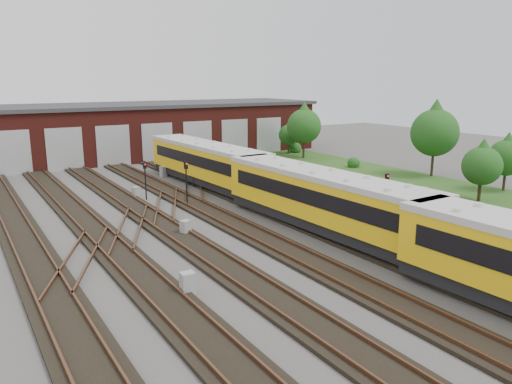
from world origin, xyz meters
TOP-DOWN VIEW (x-y plane):
  - ground at (0.00, 0.00)m, footprint 120.00×120.00m
  - track_network at (-0.17, 0.59)m, footprint 30.40×70.00m
  - maintenance_shed at (-0.01, 39.97)m, footprint 51.00×12.50m
  - grass_verge at (19.00, 10.00)m, footprint 8.00×55.00m
  - metro_train at (2.00, 3.60)m, footprint 3.63×48.72m
  - signal_mast_0 at (-2.44, 13.87)m, footprint 0.30×0.28m
  - signal_mast_1 at (-4.38, 17.30)m, footprint 0.25×0.23m
  - signal_mast_2 at (0.75, 19.53)m, footprint 0.25×0.24m
  - signal_mast_3 at (7.20, 3.28)m, footprint 0.26×0.24m
  - relay_cabinet_0 at (-8.85, -0.54)m, footprint 0.62×0.52m
  - relay_cabinet_1 at (-4.81, 18.45)m, footprint 0.62×0.56m
  - relay_cabinet_2 at (-5.45, 7.35)m, footprint 0.68×0.63m
  - relay_cabinet_3 at (0.31, 25.54)m, footprint 0.71×0.64m
  - relay_cabinet_4 at (13.75, 5.66)m, footprint 0.76×0.68m
  - tree_0 at (18.74, 27.55)m, footprint 4.03×4.03m
  - tree_1 at (19.23, 31.29)m, footprint 2.55×2.55m
  - tree_2 at (22.44, 11.92)m, footprint 4.50×4.50m
  - tree_3 at (17.25, 3.22)m, footprint 2.97×2.97m
  - tree_4 at (22.31, 4.39)m, footprint 3.02×3.02m
  - bush_1 at (19.45, 19.64)m, footprint 1.32×1.32m
  - bush_2 at (20.59, 31.70)m, footprint 1.53×1.53m

SIDE VIEW (x-z plane):
  - ground at x=0.00m, z-range 0.00..0.00m
  - grass_verge at x=19.00m, z-range 0.00..0.05m
  - track_network at x=-0.17m, z-range -0.06..0.27m
  - relay_cabinet_1 at x=-4.81m, z-range 0.00..0.88m
  - relay_cabinet_2 at x=-5.45m, z-range 0.00..0.92m
  - relay_cabinet_0 at x=-8.85m, z-range 0.00..1.01m
  - relay_cabinet_3 at x=0.31m, z-range 0.00..1.02m
  - relay_cabinet_4 at x=13.75m, z-range 0.00..1.07m
  - bush_1 at x=19.45m, z-range 0.00..1.32m
  - bush_2 at x=20.59m, z-range 0.00..1.53m
  - signal_mast_2 at x=0.75m, z-range 0.40..3.10m
  - signal_mast_1 at x=-4.38m, z-range 0.43..3.40m
  - signal_mast_3 at x=7.20m, z-range 0.43..3.62m
  - metro_train at x=2.00m, z-range 0.37..3.80m
  - signal_mast_0 at x=-2.44m, z-range 0.47..3.80m
  - tree_1 at x=19.23m, z-range 0.60..4.83m
  - tree_3 at x=17.25m, z-range 0.70..5.61m
  - maintenance_shed at x=-0.01m, z-range 0.03..6.38m
  - tree_4 at x=22.31m, z-range 0.71..5.72m
  - tree_0 at x=18.74m, z-range 0.95..7.63m
  - tree_2 at x=22.44m, z-range 1.06..8.52m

